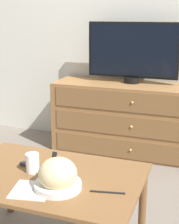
# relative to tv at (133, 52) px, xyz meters

# --- Properties ---
(ground_plane) EXTENTS (12.00, 12.00, 0.00)m
(ground_plane) POSITION_rel_tv_xyz_m (0.03, 0.20, -0.95)
(ground_plane) COLOR #70665B
(wall_back) EXTENTS (12.00, 0.05, 2.60)m
(wall_back) POSITION_rel_tv_xyz_m (0.03, 0.22, 0.35)
(wall_back) COLOR silver
(wall_back) RESTS_ON ground_plane
(dresser) EXTENTS (1.57, 0.48, 0.66)m
(dresser) POSITION_rel_tv_xyz_m (0.08, -0.07, -0.62)
(dresser) COLOR olive
(dresser) RESTS_ON ground_plane
(tv) EXTENTS (0.84, 0.14, 0.56)m
(tv) POSITION_rel_tv_xyz_m (0.00, 0.00, 0.00)
(tv) COLOR black
(tv) RESTS_ON dresser
(coffee_table) EXTENTS (0.97, 0.65, 0.48)m
(coffee_table) POSITION_rel_tv_xyz_m (-0.06, -1.65, -0.54)
(coffee_table) COLOR brown
(coffee_table) RESTS_ON ground_plane
(takeout_bowl) EXTENTS (0.23, 0.23, 0.17)m
(takeout_bowl) POSITION_rel_tv_xyz_m (0.04, -1.76, -0.41)
(takeout_bowl) COLOR silver
(takeout_bowl) RESTS_ON coffee_table
(drink_cup) EXTENTS (0.07, 0.07, 0.10)m
(drink_cup) POSITION_rel_tv_xyz_m (-0.16, -1.64, -0.43)
(drink_cup) COLOR #9E6638
(drink_cup) RESTS_ON coffee_table
(napkin) EXTENTS (0.21, 0.21, 0.00)m
(napkin) POSITION_rel_tv_xyz_m (-0.07, -1.83, -0.47)
(napkin) COLOR silver
(napkin) RESTS_ON coffee_table
(knife) EXTENTS (0.17, 0.04, 0.01)m
(knife) POSITION_rel_tv_xyz_m (0.28, -1.72, -0.47)
(knife) COLOR black
(knife) RESTS_ON coffee_table
(remote_control) EXTENTS (0.15, 0.06, 0.02)m
(remote_control) POSITION_rel_tv_xyz_m (-0.19, -1.60, -0.46)
(remote_control) COLOR #38383D
(remote_control) RESTS_ON coffee_table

